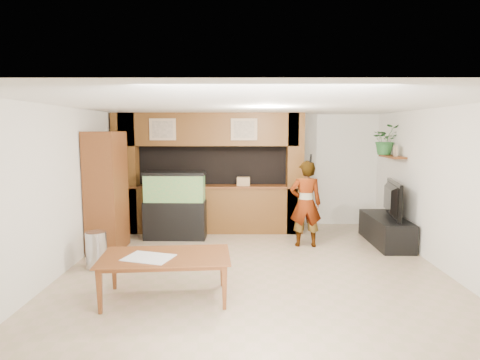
{
  "coord_description": "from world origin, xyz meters",
  "views": [
    {
      "loc": [
        -0.21,
        -6.16,
        2.23
      ],
      "look_at": [
        -0.23,
        0.6,
        1.39
      ],
      "focal_mm": 30.0,
      "sensor_mm": 36.0,
      "label": 1
    }
  ],
  "objects_px": {
    "pantry_cabinet": "(107,192)",
    "dining_table": "(166,278)",
    "aquarium": "(175,206)",
    "person": "(306,204)",
    "television": "(387,199)"
  },
  "relations": [
    {
      "from": "pantry_cabinet",
      "to": "dining_table",
      "type": "bearing_deg",
      "value": -56.39
    },
    {
      "from": "aquarium",
      "to": "person",
      "type": "xyz_separation_m",
      "value": [
        2.6,
        -0.54,
        0.15
      ]
    },
    {
      "from": "pantry_cabinet",
      "to": "aquarium",
      "type": "xyz_separation_m",
      "value": [
        1.13,
        0.79,
        -0.43
      ]
    },
    {
      "from": "person",
      "to": "television",
      "type": "bearing_deg",
      "value": -173.31
    },
    {
      "from": "television",
      "to": "person",
      "type": "distance_m",
      "value": 1.63
    },
    {
      "from": "pantry_cabinet",
      "to": "aquarium",
      "type": "relative_size",
      "value": 1.59
    },
    {
      "from": "aquarium",
      "to": "person",
      "type": "height_order",
      "value": "person"
    },
    {
      "from": "aquarium",
      "to": "dining_table",
      "type": "xyz_separation_m",
      "value": [
        0.37,
        -3.04,
        -0.38
      ]
    },
    {
      "from": "pantry_cabinet",
      "to": "television",
      "type": "xyz_separation_m",
      "value": [
        5.35,
        0.42,
        -0.21
      ]
    },
    {
      "from": "dining_table",
      "to": "aquarium",
      "type": "bearing_deg",
      "value": 92.04
    },
    {
      "from": "aquarium",
      "to": "person",
      "type": "distance_m",
      "value": 2.66
    },
    {
      "from": "pantry_cabinet",
      "to": "person",
      "type": "xyz_separation_m",
      "value": [
        3.73,
        0.25,
        -0.27
      ]
    },
    {
      "from": "pantry_cabinet",
      "to": "aquarium",
      "type": "bearing_deg",
      "value": 34.87
    },
    {
      "from": "pantry_cabinet",
      "to": "person",
      "type": "distance_m",
      "value": 3.75
    },
    {
      "from": "aquarium",
      "to": "television",
      "type": "xyz_separation_m",
      "value": [
        4.22,
        -0.37,
        0.21
      ]
    }
  ]
}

